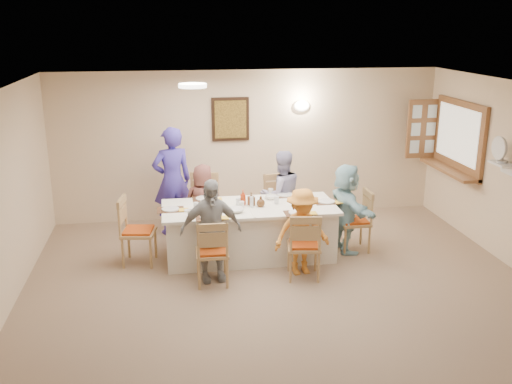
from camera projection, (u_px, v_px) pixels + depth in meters
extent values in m
plane|color=#78624C|center=(292.00, 311.00, 6.67)|extent=(7.00, 7.00, 0.00)
plane|color=beige|center=(248.00, 145.00, 9.62)|extent=(6.50, 0.00, 6.50)
plane|color=white|center=(296.00, 96.00, 5.95)|extent=(7.00, 7.00, 0.00)
cube|color=black|center=(230.00, 119.00, 9.42)|extent=(0.62, 0.04, 0.72)
cube|color=black|center=(231.00, 119.00, 9.39)|extent=(0.52, 0.02, 0.62)
ellipsoid|color=white|center=(302.00, 106.00, 9.51)|extent=(0.26, 0.09, 0.18)
cylinder|color=white|center=(193.00, 86.00, 7.23)|extent=(0.36, 0.36, 0.05)
cube|color=brown|center=(459.00, 137.00, 8.99)|extent=(0.06, 1.50, 1.15)
cube|color=brown|center=(449.00, 169.00, 9.13)|extent=(0.30, 1.50, 0.05)
cube|color=brown|center=(423.00, 129.00, 9.67)|extent=(0.55, 0.04, 1.00)
cube|color=white|center=(502.00, 164.00, 7.73)|extent=(0.22, 0.36, 0.03)
cube|color=white|center=(249.00, 231.00, 8.12)|extent=(2.44, 1.03, 0.76)
imported|color=brown|center=(204.00, 204.00, 8.61)|extent=(0.62, 0.43, 1.21)
imported|color=#9C97BE|center=(281.00, 195.00, 8.77)|extent=(0.85, 0.75, 1.38)
imported|color=#9C9C9C|center=(211.00, 230.00, 7.30)|extent=(0.87, 0.50, 1.36)
imported|color=orange|center=(302.00, 232.00, 7.51)|extent=(0.88, 0.64, 1.18)
imported|color=#A5D6E1|center=(346.00, 208.00, 8.26)|extent=(1.31, 0.66, 1.31)
imported|color=#4336B1|center=(172.00, 181.00, 8.92)|extent=(0.83, 0.72, 1.71)
cube|color=#472B19|center=(209.00, 218.00, 7.53)|extent=(0.35, 0.26, 0.01)
cylinder|color=white|center=(209.00, 217.00, 7.52)|extent=(0.24, 0.24, 0.02)
cube|color=yellow|center=(223.00, 218.00, 7.50)|extent=(0.15, 0.15, 0.01)
cube|color=#472B19|center=(298.00, 213.00, 7.71)|extent=(0.36, 0.26, 0.01)
cylinder|color=white|center=(298.00, 212.00, 7.70)|extent=(0.25, 0.25, 0.02)
cube|color=yellow|center=(312.00, 213.00, 7.69)|extent=(0.14, 0.14, 0.01)
cube|color=#472B19|center=(205.00, 199.00, 8.32)|extent=(0.35, 0.26, 0.01)
cylinder|color=white|center=(205.00, 198.00, 8.32)|extent=(0.25, 0.25, 0.02)
cube|color=yellow|center=(217.00, 199.00, 8.30)|extent=(0.14, 0.14, 0.01)
cube|color=#472B19|center=(285.00, 195.00, 8.50)|extent=(0.37, 0.27, 0.01)
cylinder|color=white|center=(285.00, 195.00, 8.50)|extent=(0.24, 0.24, 0.02)
cube|color=yellow|center=(297.00, 195.00, 8.48)|extent=(0.13, 0.13, 0.01)
cube|color=#472B19|center=(170.00, 210.00, 7.85)|extent=(0.37, 0.27, 0.01)
cylinder|color=white|center=(170.00, 209.00, 7.85)|extent=(0.24, 0.24, 0.02)
cube|color=yellow|center=(184.00, 210.00, 7.83)|extent=(0.13, 0.13, 0.01)
cube|color=#472B19|center=(326.00, 202.00, 8.18)|extent=(0.35, 0.26, 0.01)
cylinder|color=white|center=(326.00, 201.00, 8.18)|extent=(0.24, 0.24, 0.02)
cube|color=yellow|center=(339.00, 202.00, 8.16)|extent=(0.13, 0.13, 0.01)
imported|color=white|center=(192.00, 213.00, 7.56)|extent=(0.15, 0.15, 0.09)
imported|color=white|center=(271.00, 191.00, 8.58)|extent=(0.12, 0.12, 0.08)
imported|color=white|center=(236.00, 210.00, 7.75)|extent=(0.26, 0.26, 0.05)
imported|color=white|center=(271.00, 197.00, 8.32)|extent=(0.25, 0.25, 0.06)
imported|color=#B0310F|center=(243.00, 198.00, 8.03)|extent=(0.13, 0.13, 0.22)
imported|color=#543216|center=(251.00, 199.00, 8.02)|extent=(0.12, 0.13, 0.19)
imported|color=#543216|center=(261.00, 201.00, 7.97)|extent=(0.13, 0.13, 0.15)
cylinder|color=silver|center=(238.00, 202.00, 8.02)|extent=(0.07, 0.07, 0.10)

